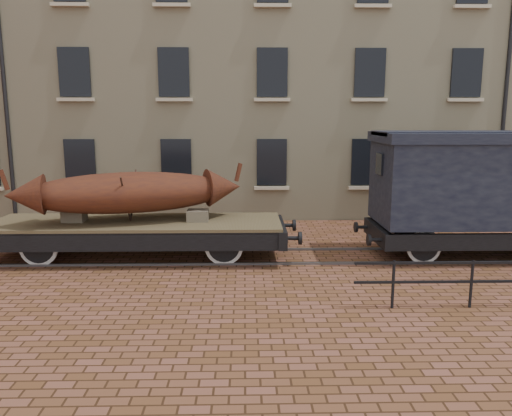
{
  "coord_description": "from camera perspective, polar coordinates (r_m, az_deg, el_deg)",
  "views": [
    {
      "loc": [
        0.01,
        -13.37,
        3.84
      ],
      "look_at": [
        0.32,
        0.5,
        1.3
      ],
      "focal_mm": 35.0,
      "sensor_mm": 36.0,
      "label": 1
    }
  ],
  "objects": [
    {
      "name": "goods_van",
      "position": [
        14.98,
        24.67,
        3.03
      ],
      "size": [
        6.69,
        2.44,
        3.46
      ],
      "color": "black",
      "rests_on": "ground"
    },
    {
      "name": "flatcar_wagon",
      "position": [
        14.02,
        -13.46,
        -2.29
      ],
      "size": [
        8.87,
        2.4,
        1.34
      ],
      "color": "brown",
      "rests_on": "ground"
    },
    {
      "name": "rail_track",
      "position": [
        13.9,
        -1.28,
        -5.53
      ],
      "size": [
        30.0,
        1.52,
        0.06
      ],
      "color": "#59595E",
      "rests_on": "ground"
    },
    {
      "name": "ground",
      "position": [
        13.91,
        -1.28,
        -5.65
      ],
      "size": [
        90.0,
        90.0,
        0.0
      ],
      "primitive_type": "plane",
      "color": "brown"
    },
    {
      "name": "iron_boat",
      "position": [
        13.87,
        -14.26,
        1.75
      ],
      "size": [
        6.23,
        3.1,
        1.52
      ],
      "color": "#552513",
      "rests_on": "flatcar_wagon"
    },
    {
      "name": "warehouse_cream",
      "position": [
        23.76,
        6.25,
        17.95
      ],
      "size": [
        40.0,
        10.19,
        14.0
      ],
      "color": "beige",
      "rests_on": "ground"
    }
  ]
}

